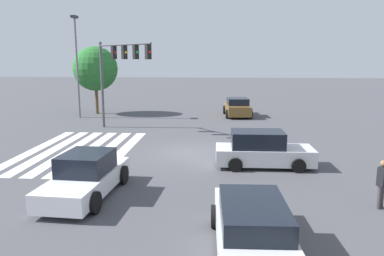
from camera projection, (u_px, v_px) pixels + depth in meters
ground_plane at (192, 153)px, 19.40m from camera, size 145.39×145.39×0.00m
crosswalk_markings at (79, 150)px, 19.82m from camera, size 9.43×5.35×0.01m
traffic_signal_mast at (119, 63)px, 23.90m from camera, size 4.39×4.39×5.88m
car_0 at (237, 107)px, 31.30m from camera, size 4.27×2.36×1.53m
car_1 at (86, 177)px, 13.26m from camera, size 4.73×2.25×1.55m
car_2 at (253, 229)px, 9.25m from camera, size 4.89×2.14×1.41m
car_3 at (262, 150)px, 16.82m from camera, size 2.04×4.37×1.62m
pedestrian at (382, 182)px, 12.09m from camera, size 0.41×0.41×1.62m
street_light_pole_b at (77, 58)px, 29.78m from camera, size 0.80×0.36×8.07m
tree_corner_a at (95, 69)px, 32.09m from camera, size 3.79×3.79×5.79m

